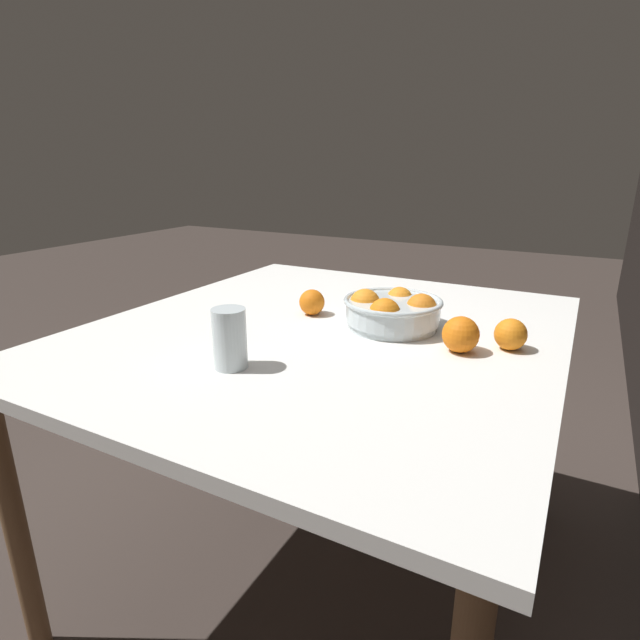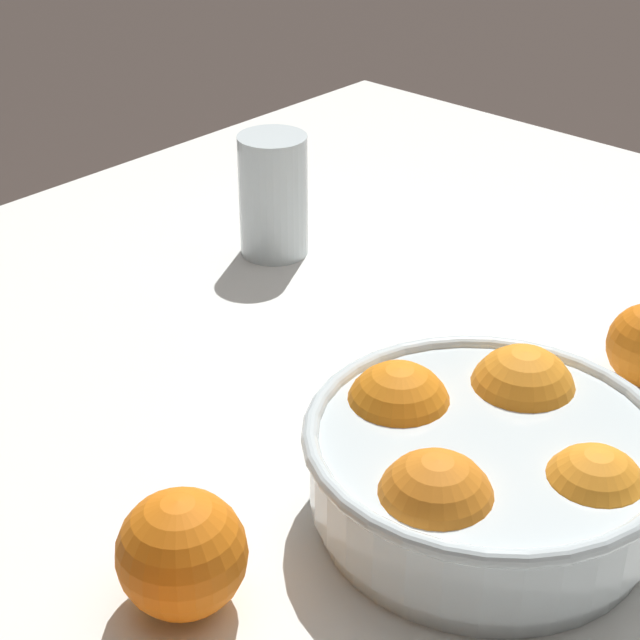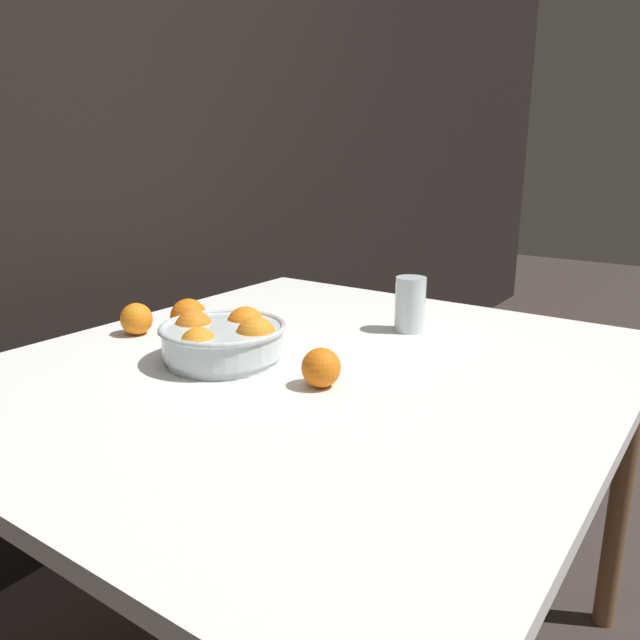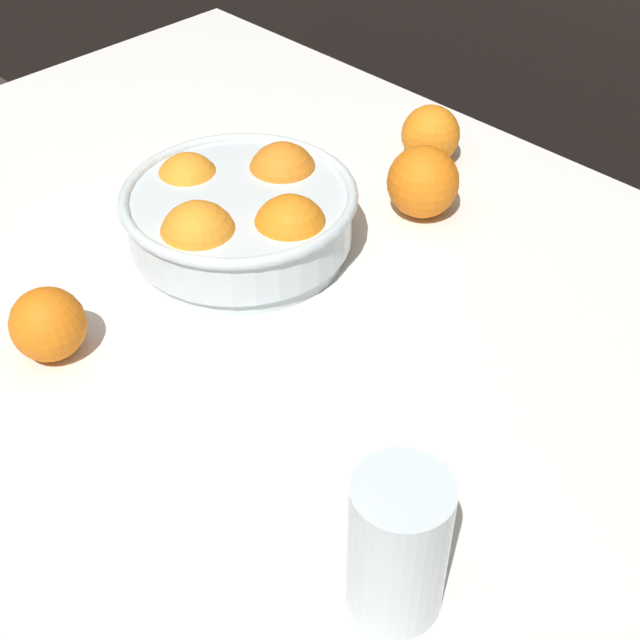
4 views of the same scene
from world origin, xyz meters
TOP-DOWN VIEW (x-y plane):
  - back_wall at (0.00, 0.89)m, footprint 8.00×0.05m
  - dining_table at (0.00, 0.00)m, footprint 1.25×1.13m
  - fruit_bowl at (-0.08, 0.15)m, footprint 0.25×0.25m
  - juice_glass at (0.31, -0.05)m, footprint 0.07×0.07m
  - orange_loose_near_bowl at (0.01, 0.34)m, footprint 0.08×0.08m
  - orange_loose_front at (-0.06, 0.44)m, footprint 0.07×0.07m
  - orange_loose_aside at (-0.09, -0.08)m, footprint 0.07×0.07m

SIDE VIEW (x-z plane):
  - dining_table at x=0.00m, z-range 0.31..1.07m
  - orange_loose_aside at x=-0.09m, z-range 0.76..0.83m
  - orange_loose_front at x=-0.06m, z-range 0.76..0.83m
  - orange_loose_near_bowl at x=0.01m, z-range 0.76..0.84m
  - fruit_bowl at x=-0.08m, z-range 0.75..0.85m
  - juice_glass at x=0.31m, z-range 0.75..0.88m
  - back_wall at x=0.00m, z-range 0.00..2.60m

